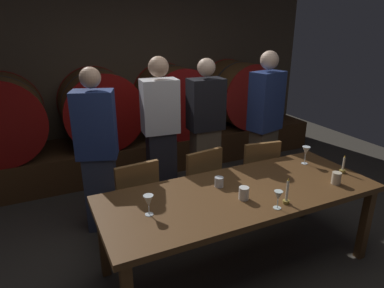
# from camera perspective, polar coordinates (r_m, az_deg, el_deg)

# --- Properties ---
(ground_plane) EXTENTS (8.03, 8.03, 0.00)m
(ground_plane) POSITION_cam_1_polar(r_m,az_deg,el_deg) (3.19, 5.58, -19.87)
(ground_plane) COLOR #3F3A33
(back_wall) EXTENTS (6.18, 0.24, 2.67)m
(back_wall) POSITION_cam_1_polar(r_m,az_deg,el_deg) (5.29, -11.16, 11.98)
(back_wall) COLOR brown
(back_wall) RESTS_ON ground
(barrel_shelf) EXTENTS (5.56, 0.90, 0.45)m
(barrel_shelf) POSITION_cam_1_polar(r_m,az_deg,el_deg) (5.05, -8.72, -1.30)
(barrel_shelf) COLOR #4C2D16
(barrel_shelf) RESTS_ON ground
(wine_barrel_far_left) EXTENTS (1.01, 0.86, 1.01)m
(wine_barrel_far_left) POSITION_cam_1_polar(r_m,az_deg,el_deg) (4.68, -29.58, 3.91)
(wine_barrel_far_left) COLOR brown
(wine_barrel_far_left) RESTS_ON barrel_shelf
(wine_barrel_center_left) EXTENTS (1.01, 0.86, 1.01)m
(wine_barrel_center_left) POSITION_cam_1_polar(r_m,az_deg,el_deg) (4.72, -15.39, 5.95)
(wine_barrel_center_left) COLOR brown
(wine_barrel_center_left) RESTS_ON barrel_shelf
(wine_barrel_center_right) EXTENTS (1.01, 0.86, 1.01)m
(wine_barrel_center_right) POSITION_cam_1_polar(r_m,az_deg,el_deg) (5.02, -3.16, 7.42)
(wine_barrel_center_right) COLOR brown
(wine_barrel_center_right) RESTS_ON barrel_shelf
(wine_barrel_far_right) EXTENTS (1.01, 0.86, 1.01)m
(wine_barrel_far_right) POSITION_cam_1_polar(r_m,az_deg,el_deg) (5.55, 8.03, 8.47)
(wine_barrel_far_right) COLOR brown
(wine_barrel_far_right) RESTS_ON barrel_shelf
(dining_table) EXTENTS (2.31, 0.90, 0.74)m
(dining_table) POSITION_cam_1_polar(r_m,az_deg,el_deg) (2.84, 8.23, -9.06)
(dining_table) COLOR brown
(dining_table) RESTS_ON ground
(chair_left) EXTENTS (0.44, 0.44, 0.88)m
(chair_left) POSITION_cam_1_polar(r_m,az_deg,el_deg) (3.21, -9.69, -9.15)
(chair_left) COLOR brown
(chair_left) RESTS_ON ground
(chair_center) EXTENTS (0.45, 0.45, 0.88)m
(chair_center) POSITION_cam_1_polar(r_m,az_deg,el_deg) (3.45, 1.05, -6.74)
(chair_center) COLOR brown
(chair_center) RESTS_ON ground
(chair_right) EXTENTS (0.45, 0.45, 0.88)m
(chair_right) POSITION_cam_1_polar(r_m,az_deg,el_deg) (3.73, 10.77, -4.97)
(chair_right) COLOR brown
(chair_right) RESTS_ON ground
(guest_far_left) EXTENTS (0.44, 0.35, 1.66)m
(guest_far_left) POSITION_cam_1_polar(r_m,az_deg,el_deg) (3.40, -15.67, -1.28)
(guest_far_left) COLOR #33384C
(guest_far_left) RESTS_ON ground
(guest_center_left) EXTENTS (0.40, 0.28, 1.72)m
(guest_center_left) POSITION_cam_1_polar(r_m,az_deg,el_deg) (3.65, -5.31, 1.46)
(guest_center_left) COLOR black
(guest_center_left) RESTS_ON ground
(guest_center_right) EXTENTS (0.39, 0.26, 1.69)m
(guest_center_right) POSITION_cam_1_polar(r_m,az_deg,el_deg) (3.77, 2.29, 1.76)
(guest_center_right) COLOR brown
(guest_center_right) RESTS_ON ground
(guest_far_right) EXTENTS (0.43, 0.33, 1.74)m
(guest_far_right) POSITION_cam_1_polar(r_m,az_deg,el_deg) (4.07, 12.18, 3.22)
(guest_far_right) COLOR brown
(guest_far_right) RESTS_ON ground
(candle_left) EXTENTS (0.05, 0.05, 0.21)m
(candle_left) POSITION_cam_1_polar(r_m,az_deg,el_deg) (2.67, 15.72, -8.53)
(candle_left) COLOR olive
(candle_left) RESTS_ON dining_table
(candle_right) EXTENTS (0.05, 0.05, 0.17)m
(candle_right) POSITION_cam_1_polar(r_m,az_deg,el_deg) (3.37, 24.17, -3.72)
(candle_right) COLOR olive
(candle_right) RESTS_ON dining_table
(wine_glass_left) EXTENTS (0.07, 0.07, 0.16)m
(wine_glass_left) POSITION_cam_1_polar(r_m,az_deg,el_deg) (2.43, -7.37, -9.61)
(wine_glass_left) COLOR white
(wine_glass_left) RESTS_ON dining_table
(wine_glass_center) EXTENTS (0.07, 0.07, 0.14)m
(wine_glass_center) POSITION_cam_1_polar(r_m,az_deg,el_deg) (2.57, 14.38, -8.55)
(wine_glass_center) COLOR silver
(wine_glass_center) RESTS_ON dining_table
(wine_glass_right) EXTENTS (0.08, 0.08, 0.18)m
(wine_glass_right) POSITION_cam_1_polar(r_m,az_deg,el_deg) (3.42, 18.71, -1.16)
(wine_glass_right) COLOR white
(wine_glass_right) RESTS_ON dining_table
(cup_left) EXTENTS (0.07, 0.07, 0.08)m
(cup_left) POSITION_cam_1_polar(r_m,az_deg,el_deg) (2.84, 4.60, -6.40)
(cup_left) COLOR silver
(cup_left) RESTS_ON dining_table
(cup_center) EXTENTS (0.08, 0.08, 0.10)m
(cup_center) POSITION_cam_1_polar(r_m,az_deg,el_deg) (2.66, 8.76, -8.24)
(cup_center) COLOR white
(cup_center) RESTS_ON dining_table
(cup_right) EXTENTS (0.08, 0.08, 0.10)m
(cup_right) POSITION_cam_1_polar(r_m,az_deg,el_deg) (3.12, 23.24, -5.32)
(cup_right) COLOR beige
(cup_right) RESTS_ON dining_table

